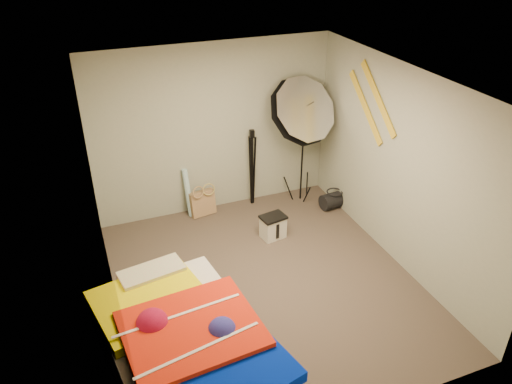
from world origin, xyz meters
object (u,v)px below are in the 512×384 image
bed (183,340)px  photo_umbrella (300,112)px  camera_tripod (252,162)px  duffel_bag (334,200)px  wrapping_roll (188,193)px  camera_case (273,227)px  tote_bag (203,203)px

bed → photo_umbrella: bearing=45.1°
camera_tripod → duffel_bag: bearing=-27.5°
wrapping_roll → camera_case: (0.93, -1.01, -0.21)m
duffel_bag → wrapping_roll: bearing=157.3°
wrapping_roll → camera_case: bearing=-47.4°
wrapping_roll → camera_case: size_ratio=2.32×
wrapping_roll → duffel_bag: wrapping_roll is taller
tote_bag → bed: 2.82m
bed → photo_umbrella: size_ratio=1.08×
bed → camera_tripod: size_ratio=1.88×
tote_bag → duffel_bag: bearing=-25.4°
wrapping_roll → duffel_bag: bearing=-16.1°
camera_case → photo_umbrella: photo_umbrella is taller
wrapping_roll → photo_umbrella: (1.61, -0.34, 1.15)m
wrapping_roll → photo_umbrella: bearing=-11.8°
bed → duffel_bag: bearing=36.2°
bed → photo_umbrella: photo_umbrella is taller
tote_bag → bed: bed is taller
tote_bag → duffel_bag: (1.92, -0.54, -0.07)m
photo_umbrella → camera_tripod: (-0.61, 0.31, -0.82)m
duffel_bag → bed: bed is taller
wrapping_roll → duffel_bag: (2.12, -0.61, -0.24)m
duffel_bag → camera_tripod: bearing=145.9°
duffel_bag → photo_umbrella: 1.51m
camera_case → bed: size_ratio=0.14×
bed → photo_umbrella: (2.37, 2.39, 1.22)m
photo_umbrella → bed: bearing=-134.9°
tote_bag → camera_case: tote_bag is taller
duffel_bag → camera_tripod: size_ratio=0.33×
camera_case → duffel_bag: size_ratio=0.78×
tote_bag → bed: bearing=-119.5°
duffel_bag → tote_bag: bearing=157.7°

